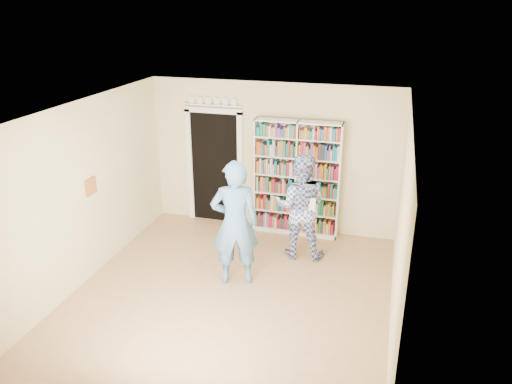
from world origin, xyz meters
TOP-DOWN VIEW (x-y plane):
  - floor at (0.00, 0.00)m, footprint 5.00×5.00m
  - ceiling at (0.00, 0.00)m, footprint 5.00×5.00m
  - wall_back at (0.00, 2.50)m, footprint 4.50×0.00m
  - wall_left at (-2.25, 0.00)m, footprint 0.00×5.00m
  - wall_right at (2.25, 0.00)m, footprint 0.00×5.00m
  - bookshelf at (0.49, 2.34)m, footprint 1.52×0.29m
  - doorway at (-1.10, 2.48)m, footprint 1.10×0.08m
  - wall_art at (-2.23, 0.20)m, footprint 0.03×0.25m
  - man_blue at (-0.05, 0.43)m, footprint 0.82×0.68m
  - man_plaid at (0.71, 1.51)m, footprint 0.90×0.73m
  - paper_sheet at (0.89, 1.32)m, footprint 0.20×0.05m

SIDE VIEW (x-z plane):
  - floor at x=0.00m, z-range 0.00..0.00m
  - man_plaid at x=0.71m, z-range 0.00..1.77m
  - man_blue at x=-0.05m, z-range 0.00..1.93m
  - paper_sheet at x=0.89m, z-range 0.83..1.11m
  - bookshelf at x=0.49m, z-range 0.01..2.10m
  - doorway at x=-1.10m, z-range -0.04..2.39m
  - wall_back at x=0.00m, z-range -0.90..3.60m
  - wall_left at x=-2.25m, z-range -1.15..3.85m
  - wall_right at x=2.25m, z-range -1.15..3.85m
  - wall_art at x=-2.23m, z-range 1.27..1.52m
  - ceiling at x=0.00m, z-range 2.70..2.70m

